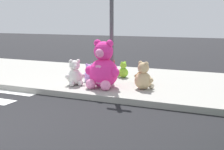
# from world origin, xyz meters

# --- Properties ---
(sidewalk) EXTENTS (28.00, 4.40, 0.15)m
(sidewalk) POSITION_xyz_m (0.00, 5.20, 0.07)
(sidewalk) COLOR #9E9B93
(sidewalk) RESTS_ON ground_plane
(sign_pole) EXTENTS (0.56, 0.11, 3.20)m
(sign_pole) POSITION_xyz_m (1.00, 4.40, 1.85)
(sign_pole) COLOR #4C4C51
(sign_pole) RESTS_ON sidewalk
(plush_pink_large) EXTENTS (0.98, 0.85, 1.26)m
(plush_pink_large) POSITION_xyz_m (1.01, 3.81, 0.66)
(plush_pink_large) COLOR #F22D93
(plush_pink_large) RESTS_ON sidewalk
(plush_tan) EXTENTS (0.52, 0.52, 0.73)m
(plush_tan) POSITION_xyz_m (2.04, 4.10, 0.44)
(plush_tan) COLOR tan
(plush_tan) RESTS_ON sidewalk
(plush_lavender) EXTENTS (0.37, 0.38, 0.53)m
(plush_lavender) POSITION_xyz_m (0.31, 4.37, 0.36)
(plush_lavender) COLOR #B28CD8
(plush_lavender) RESTS_ON sidewalk
(plush_lime) EXTENTS (0.36, 0.37, 0.50)m
(plush_lime) POSITION_xyz_m (0.97, 5.34, 0.35)
(plush_lime) COLOR #8CD133
(plush_lime) RESTS_ON sidewalk
(plush_brown) EXTENTS (0.40, 0.40, 0.56)m
(plush_brown) POSITION_xyz_m (1.74, 4.84, 0.37)
(plush_brown) COLOR olive
(plush_brown) RESTS_ON sidewalk
(plush_white) EXTENTS (0.50, 0.51, 0.71)m
(plush_white) POSITION_xyz_m (0.17, 3.79, 0.43)
(plush_white) COLOR white
(plush_white) RESTS_ON sidewalk
(plush_red) EXTENTS (0.40, 0.45, 0.58)m
(plush_red) POSITION_xyz_m (0.52, 5.39, 0.38)
(plush_red) COLOR red
(plush_red) RESTS_ON sidewalk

